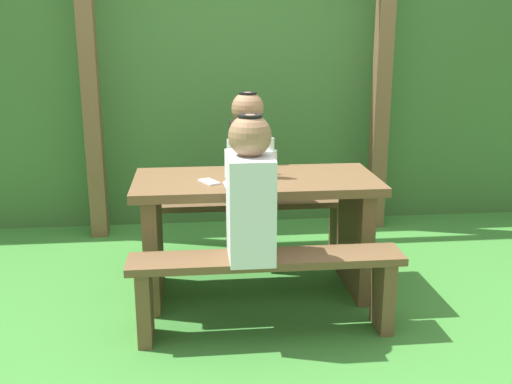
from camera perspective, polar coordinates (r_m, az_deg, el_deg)
name	(u,v)px	position (r m, az deg, el deg)	size (l,w,h in m)	color
ground_plane	(256,292)	(3.66, 0.00, -9.56)	(12.00, 12.00, 0.00)	#3B8032
hedge_backdrop	(234,77)	(5.08, -2.12, 10.91)	(6.40, 0.72, 2.29)	#3B6730
pergola_post_left	(91,99)	(4.55, -15.53, 8.57)	(0.12, 0.12, 2.09)	brown
pergola_post_right	(381,96)	(4.71, 11.91, 9.02)	(0.12, 0.12, 2.09)	brown
picnic_table	(256,215)	(3.48, 0.00, -2.24)	(1.40, 0.64, 0.72)	brown
bench_near	(266,278)	(3.07, 1.01, -8.24)	(1.40, 0.24, 0.44)	brown
bench_far	(248,217)	(4.02, -0.76, -2.45)	(1.40, 0.24, 0.44)	brown
person_white_shirt	(250,193)	(2.91, -0.58, -0.08)	(0.25, 0.35, 0.72)	silver
person_black_coat	(248,151)	(3.90, -0.77, 3.91)	(0.25, 0.35, 0.72)	black
drinking_glass	(232,175)	(3.31, -2.31, 1.62)	(0.07, 0.07, 0.08)	silver
bottle_left	(271,162)	(3.40, 1.46, 2.90)	(0.07, 0.07, 0.23)	silver
bottle_right	(256,157)	(3.50, -0.02, 3.33)	(0.06, 0.06, 0.24)	silver
bottle_center	(230,162)	(3.40, -2.55, 2.90)	(0.06, 0.06, 0.23)	silver
cell_phone	(209,182)	(3.32, -4.51, 0.98)	(0.07, 0.14, 0.01)	silver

